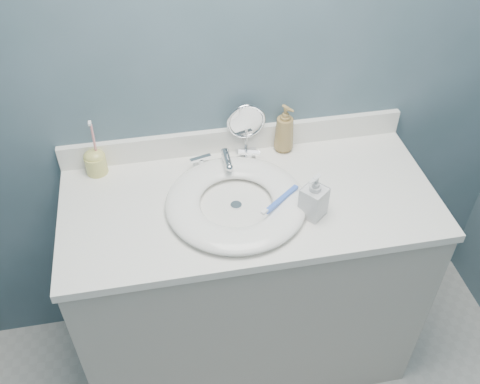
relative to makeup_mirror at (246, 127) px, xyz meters
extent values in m
cube|color=#405761|center=(-0.04, 0.04, 0.21)|extent=(2.20, 0.02, 2.40)
cube|color=#ABA59C|center=(-0.04, -0.24, -0.56)|extent=(1.20, 0.55, 0.85)
cube|color=white|center=(-0.04, -0.24, -0.12)|extent=(1.22, 0.57, 0.03)
cube|color=white|center=(-0.04, 0.02, -0.06)|extent=(1.22, 0.02, 0.09)
cylinder|color=silver|center=(-0.09, -0.27, -0.11)|extent=(0.04, 0.04, 0.01)
cube|color=silver|center=(-0.09, -0.06, -0.10)|extent=(0.22, 0.05, 0.01)
cylinder|color=silver|center=(-0.09, -0.06, -0.07)|extent=(0.03, 0.03, 0.06)
cylinder|color=silver|center=(-0.09, -0.10, -0.05)|extent=(0.02, 0.09, 0.02)
sphere|color=silver|center=(-0.09, -0.15, -0.05)|extent=(0.03, 0.03, 0.03)
cylinder|color=silver|center=(-0.17, -0.06, -0.09)|extent=(0.02, 0.02, 0.03)
cube|color=silver|center=(-0.17, -0.06, -0.07)|extent=(0.08, 0.03, 0.01)
cylinder|color=silver|center=(0.00, -0.06, -0.09)|extent=(0.02, 0.02, 0.03)
cube|color=silver|center=(0.00, -0.06, -0.07)|extent=(0.08, 0.03, 0.01)
cylinder|color=silver|center=(0.00, 0.00, -0.10)|extent=(0.08, 0.08, 0.01)
cylinder|color=silver|center=(0.00, 0.00, -0.05)|extent=(0.01, 0.01, 0.10)
torus|color=silver|center=(0.00, 0.00, 0.02)|extent=(0.14, 0.01, 0.14)
cylinder|color=white|center=(0.00, 0.00, 0.02)|extent=(0.11, 0.01, 0.11)
imported|color=olive|center=(0.14, -0.01, -0.02)|extent=(0.10, 0.10, 0.18)
imported|color=silver|center=(0.14, -0.35, -0.03)|extent=(0.10, 0.10, 0.16)
cylinder|color=#D0C968|center=(-0.52, -0.01, -0.08)|extent=(0.07, 0.07, 0.07)
ellipsoid|color=#D0C968|center=(-0.52, -0.01, -0.04)|extent=(0.07, 0.06, 0.04)
cylinder|color=pink|center=(-0.51, -0.01, 0.02)|extent=(0.02, 0.02, 0.14)
cube|color=white|center=(-0.51, -0.02, 0.10)|extent=(0.01, 0.02, 0.01)
cube|color=blue|center=(0.05, -0.31, -0.07)|extent=(0.13, 0.11, 0.01)
cube|color=white|center=(-0.01, -0.36, -0.06)|extent=(0.03, 0.02, 0.01)
camera|label=1|loc=(-0.30, -1.48, 1.08)|focal=40.00mm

